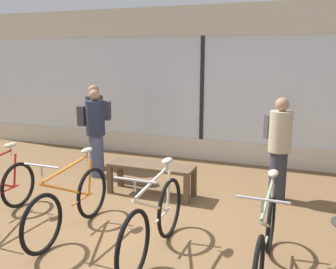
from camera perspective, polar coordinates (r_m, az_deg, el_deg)
name	(u,v)px	position (r m, az deg, el deg)	size (l,w,h in m)	color
ground_plane	(125,230)	(5.05, -6.62, -14.20)	(24.00, 24.00, 0.00)	brown
shop_back_wall	(202,83)	(7.88, 5.27, 7.78)	(12.00, 0.08, 3.20)	beige
bicycle_left	(70,204)	(4.95, -14.68, -10.17)	(0.46, 1.75, 1.04)	black
bicycle_right	(154,222)	(4.29, -2.15, -13.11)	(0.46, 1.76, 1.05)	black
bicycle_far_right	(266,240)	(4.07, 14.64, -15.36)	(0.46, 1.73, 1.02)	black
display_bench	(151,170)	(6.03, -2.58, -5.46)	(1.40, 0.44, 0.50)	brown
customer_near_rack	(95,130)	(6.97, -11.10, 0.63)	(0.48, 0.34, 1.62)	#424C6B
customer_by_window	(96,124)	(7.49, -10.92, 1.60)	(0.55, 0.45, 1.65)	#2D2D38
customer_mid_floor	(279,146)	(5.94, 16.54, -1.70)	(0.51, 0.56, 1.61)	#2D2D38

